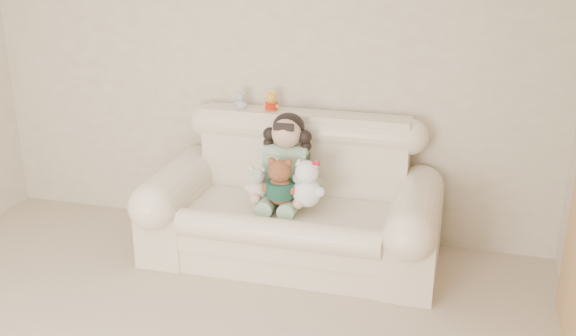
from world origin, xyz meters
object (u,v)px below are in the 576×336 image
Objects in this scene: sofa at (292,194)px; brown_teddy at (280,177)px; white_cat at (307,178)px; cream_teddy at (257,180)px; seated_child at (287,158)px.

sofa reaches higher than brown_teddy.
cream_teddy is (-0.37, 0.02, -0.06)m from white_cat.
seated_child reaches higher than cream_teddy.
white_cat is at bearing 22.01° from brown_teddy.
sofa is at bearing 7.04° from cream_teddy.
white_cat is at bearing -43.56° from sofa.
sofa is at bearing -54.39° from seated_child.
white_cat is (0.20, -0.22, -0.05)m from seated_child.
cream_teddy is at bearing 164.13° from white_cat.
seated_child is 0.28m from cream_teddy.
cream_teddy is (-0.18, 0.04, -0.05)m from brown_teddy.
seated_child is 1.69× the size of brown_teddy.
seated_child is 0.30m from white_cat.
sofa is 3.13× the size of seated_child.
seated_child reaches higher than sofa.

